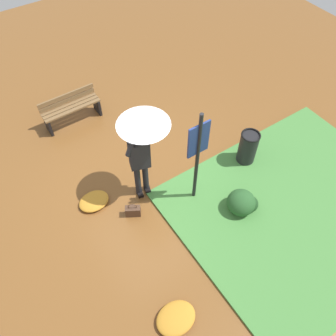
% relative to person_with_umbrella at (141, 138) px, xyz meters
% --- Properties ---
extents(ground_plane, '(18.00, 18.00, 0.00)m').
position_rel_person_with_umbrella_xyz_m(ground_plane, '(0.06, 0.12, -1.55)').
color(ground_plane, brown).
extents(grass_verge, '(4.80, 4.00, 0.05)m').
position_rel_person_with_umbrella_xyz_m(grass_verge, '(2.33, -2.12, -1.53)').
color(grass_verge, '#47843D').
rests_on(grass_verge, ground_plane).
extents(person_with_umbrella, '(0.96, 0.96, 2.04)m').
position_rel_person_with_umbrella_xyz_m(person_with_umbrella, '(0.00, 0.00, 0.00)').
color(person_with_umbrella, black).
rests_on(person_with_umbrella, ground_plane).
extents(info_sign_post, '(0.44, 0.07, 2.30)m').
position_rel_person_with_umbrella_xyz_m(info_sign_post, '(0.73, -0.71, -0.11)').
color(info_sign_post, black).
rests_on(info_sign_post, ground_plane).
extents(handbag, '(0.33, 0.27, 0.37)m').
position_rel_person_with_umbrella_xyz_m(handbag, '(-0.53, -0.40, -1.42)').
color(handbag, '#4C3323').
rests_on(handbag, ground_plane).
extents(park_bench, '(1.40, 0.38, 0.75)m').
position_rel_person_with_umbrella_xyz_m(park_bench, '(-0.40, 2.75, -1.15)').
color(park_bench, black).
rests_on(park_bench, ground_plane).
extents(trash_bin, '(0.42, 0.42, 0.83)m').
position_rel_person_with_umbrella_xyz_m(trash_bin, '(2.26, -0.57, -1.13)').
color(trash_bin, black).
rests_on(trash_bin, ground_plane).
extents(shrub_cluster, '(0.62, 0.56, 0.51)m').
position_rel_person_with_umbrella_xyz_m(shrub_cluster, '(1.34, -1.50, -1.31)').
color(shrub_cluster, '#285628').
rests_on(shrub_cluster, ground_plane).
extents(leaf_pile_near_person, '(0.68, 0.54, 0.15)m').
position_rel_person_with_umbrella_xyz_m(leaf_pile_near_person, '(-0.96, -2.53, -1.48)').
color(leaf_pile_near_person, '#C68428').
rests_on(leaf_pile_near_person, ground_plane).
extents(leaf_pile_by_bench, '(0.62, 0.50, 0.14)m').
position_rel_person_with_umbrella_xyz_m(leaf_pile_by_bench, '(-1.07, 0.27, -1.48)').
color(leaf_pile_by_bench, '#C68428').
rests_on(leaf_pile_by_bench, ground_plane).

